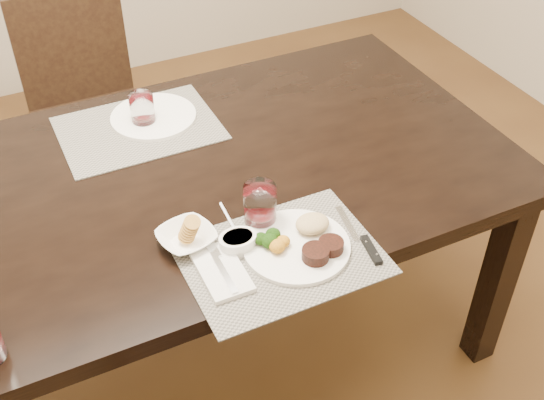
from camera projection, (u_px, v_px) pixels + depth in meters
name	position (u px, v px, depth m)	size (l,w,h in m)	color
ground_plane	(180.00, 356.00, 2.31)	(4.50, 4.50, 0.00)	#472C16
dining_table	(159.00, 207.00, 1.88)	(2.00, 1.00, 0.75)	black
chair_far	(86.00, 98.00, 2.63)	(0.42, 0.42, 0.90)	black
placemat_near	(281.00, 257.00, 1.61)	(0.46, 0.34, 0.00)	slate
placemat_far	(139.00, 128.00, 2.03)	(0.46, 0.34, 0.00)	slate
dinner_plate	(302.00, 243.00, 1.63)	(0.26, 0.26, 0.05)	white
napkin_fork	(222.00, 271.00, 1.56)	(0.10, 0.18, 0.02)	silver
steak_knife	(365.00, 243.00, 1.64)	(0.04, 0.23, 0.01)	white
cracker_bowl	(186.00, 237.00, 1.63)	(0.16, 0.16, 0.06)	white
sauce_ramekin	(238.00, 241.00, 1.62)	(0.09, 0.14, 0.07)	white
wine_glass_near	(260.00, 207.00, 1.67)	(0.08, 0.08, 0.11)	silver
far_plate	(153.00, 117.00, 2.06)	(0.26, 0.26, 0.01)	white
wine_glass_far	(143.00, 111.00, 2.02)	(0.07, 0.07, 0.10)	silver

